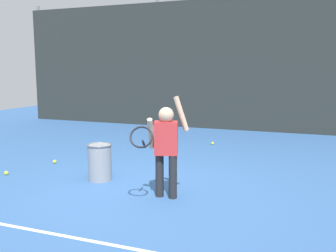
% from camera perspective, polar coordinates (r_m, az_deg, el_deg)
% --- Properties ---
extents(ground_plane, '(20.00, 20.00, 0.00)m').
position_cam_1_polar(ground_plane, '(5.43, -4.35, -9.52)').
color(ground_plane, '#335B93').
extents(court_line_baseline, '(9.00, 0.05, 0.00)m').
position_cam_1_polar(court_line_baseline, '(4.09, -14.76, -15.97)').
color(court_line_baseline, white).
rests_on(court_line_baseline, ground).
extents(back_fence_windscreen, '(13.24, 0.08, 3.63)m').
position_cam_1_polar(back_fence_windscreen, '(10.71, 9.14, 9.15)').
color(back_fence_windscreen, '#282D2B').
rests_on(back_fence_windscreen, ground).
extents(fence_post_0, '(0.09, 0.09, 3.78)m').
position_cam_1_polar(fence_post_0, '(13.66, -18.75, 8.97)').
color(fence_post_0, slate).
rests_on(fence_post_0, ground).
extents(fence_post_1, '(0.09, 0.09, 3.78)m').
position_cam_1_polar(fence_post_1, '(11.41, -1.59, 9.58)').
color(fence_post_1, slate).
rests_on(fence_post_1, ground).
extents(fence_post_2, '(0.09, 0.09, 3.78)m').
position_cam_1_polar(fence_post_2, '(10.53, 20.92, 9.12)').
color(fence_post_2, slate).
rests_on(fence_post_2, ground).
extents(tennis_player, '(0.59, 0.72, 1.35)m').
position_cam_1_polar(tennis_player, '(4.88, -0.43, -2.73)').
color(tennis_player, '#232326').
rests_on(tennis_player, ground).
extents(ball_hopper, '(0.38, 0.38, 0.56)m').
position_cam_1_polar(ball_hopper, '(5.86, -10.32, -5.36)').
color(ball_hopper, gray).
rests_on(ball_hopper, ground).
extents(tennis_ball_1, '(0.07, 0.07, 0.07)m').
position_cam_1_polar(tennis_ball_1, '(7.13, -16.84, -5.21)').
color(tennis_ball_1, '#CCE033').
rests_on(tennis_ball_1, ground).
extents(tennis_ball_2, '(0.07, 0.07, 0.07)m').
position_cam_1_polar(tennis_ball_2, '(6.63, -23.36, -6.57)').
color(tennis_ball_2, '#CCE033').
rests_on(tennis_ball_2, ground).
extents(tennis_ball_4, '(0.07, 0.07, 0.07)m').
position_cam_1_polar(tennis_ball_4, '(8.56, 6.80, -2.62)').
color(tennis_ball_4, '#CCE033').
rests_on(tennis_ball_4, ground).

